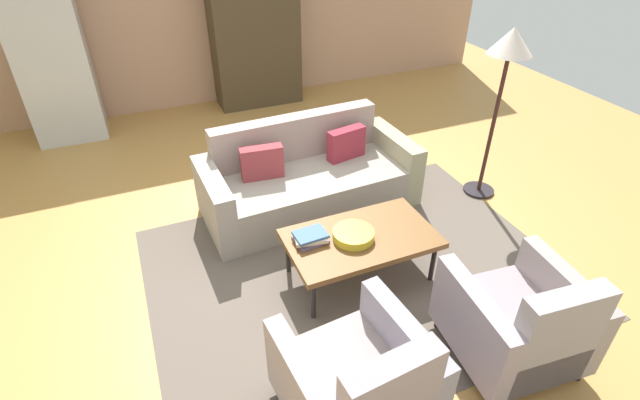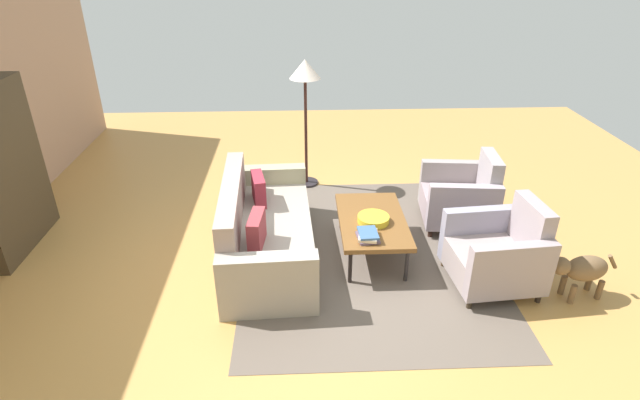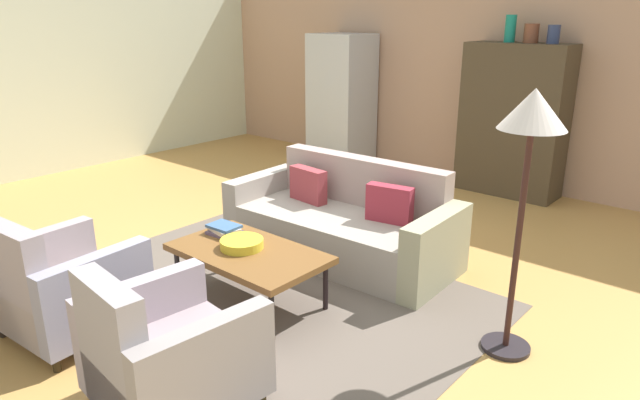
% 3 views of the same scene
% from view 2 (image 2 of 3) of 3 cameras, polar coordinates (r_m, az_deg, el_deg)
% --- Properties ---
extents(ground_plane, '(10.94, 10.94, 0.00)m').
position_cam_2_polar(ground_plane, '(5.23, -1.61, -7.92)').
color(ground_plane, '#BA8846').
extents(area_rug, '(3.40, 2.60, 0.01)m').
position_cam_2_polar(area_rug, '(5.51, 5.28, -5.94)').
color(area_rug, '#60544A').
rests_on(area_rug, ground).
extents(couch, '(2.14, 0.99, 0.86)m').
position_cam_2_polar(couch, '(5.33, -6.82, -3.69)').
color(couch, gray).
rests_on(couch, ground).
extents(coffee_table, '(1.20, 0.70, 0.42)m').
position_cam_2_polar(coffee_table, '(5.31, 5.99, -2.47)').
color(coffee_table, black).
rests_on(coffee_table, ground).
extents(armchair_left, '(0.87, 0.87, 0.88)m').
position_cam_2_polar(armchair_left, '(5.15, 19.90, -5.78)').
color(armchair_left, '#2E2419').
rests_on(armchair_left, ground).
extents(armchair_right, '(0.87, 0.87, 0.88)m').
position_cam_2_polar(armchair_right, '(6.11, 16.08, 0.28)').
color(armchair_right, black).
rests_on(armchair_right, ground).
extents(fruit_bowl, '(0.33, 0.33, 0.07)m').
position_cam_2_polar(fruit_bowl, '(5.22, 6.13, -2.18)').
color(fruit_bowl, gold).
rests_on(fruit_bowl, coffee_table).
extents(book_stack, '(0.28, 0.22, 0.08)m').
position_cam_2_polar(book_stack, '(4.93, 5.51, -4.05)').
color(book_stack, '#614E65').
rests_on(book_stack, coffee_table).
extents(floor_lamp, '(0.40, 0.40, 1.72)m').
position_cam_2_polar(floor_lamp, '(6.52, -1.71, 13.44)').
color(floor_lamp, black).
rests_on(floor_lamp, ground).
extents(dog, '(0.31, 0.70, 0.48)m').
position_cam_2_polar(dog, '(5.28, 27.85, -7.05)').
color(dog, brown).
rests_on(dog, ground).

